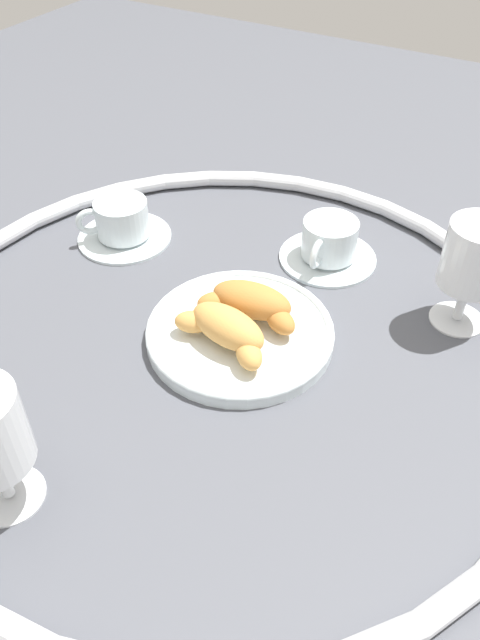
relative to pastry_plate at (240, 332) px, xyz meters
name	(u,v)px	position (x,y,z in m)	size (l,w,h in m)	color
ground_plane	(220,342)	(0.02, 0.02, -0.01)	(2.20, 2.20, 0.00)	#4C4F56
table_chrome_rim	(219,335)	(0.02, 0.02, 0.00)	(0.78, 0.78, 0.02)	silver
pastry_plate	(240,332)	(0.00, 0.00, 0.00)	(0.23, 0.23, 0.02)	silver
croissant_large	(251,303)	(0.00, -0.02, 0.03)	(0.14, 0.07, 0.04)	#BC7A38
croissant_small	(226,329)	(0.00, 0.03, 0.03)	(0.13, 0.08, 0.04)	#D6994C
coffee_cup_near	(329,244)	(-0.03, -0.20, 0.02)	(0.14, 0.14, 0.06)	silver
coffee_cup_far	(122,224)	(0.25, -0.10, 0.02)	(0.14, 0.14, 0.06)	silver
juice_glass_left	(474,261)	(-0.22, -0.16, 0.08)	(0.08, 0.08, 0.14)	white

